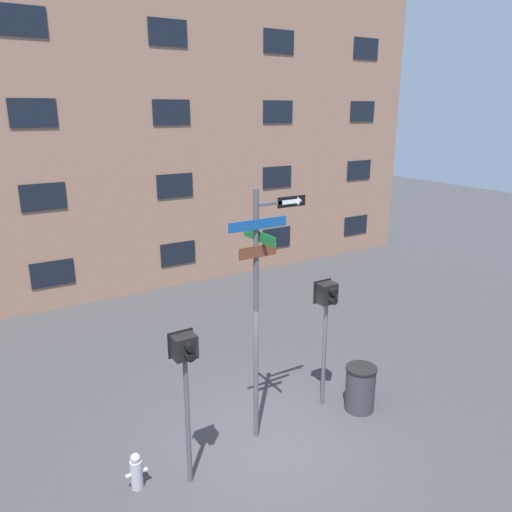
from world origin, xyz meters
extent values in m
plane|color=#38383A|center=(0.00, 0.00, 0.00)|extent=(60.00, 60.00, 0.00)
cube|color=#936B56|center=(0.00, 8.95, 5.71)|extent=(24.00, 0.60, 11.41)
cube|color=black|center=(-2.00, 8.63, 1.14)|extent=(1.23, 0.03, 0.77)
cube|color=black|center=(2.00, 8.63, 1.14)|extent=(1.23, 0.03, 0.77)
cube|color=black|center=(6.00, 8.63, 1.14)|extent=(1.23, 0.03, 0.77)
cube|color=black|center=(10.00, 8.63, 1.14)|extent=(1.23, 0.03, 0.77)
cube|color=black|center=(-2.00, 8.63, 3.42)|extent=(1.23, 0.03, 0.77)
cube|color=black|center=(2.00, 8.63, 3.42)|extent=(1.23, 0.03, 0.77)
cube|color=black|center=(6.00, 8.63, 3.42)|extent=(1.23, 0.03, 0.77)
cube|color=black|center=(10.00, 8.63, 3.42)|extent=(1.23, 0.03, 0.77)
cube|color=black|center=(-2.00, 8.63, 5.71)|extent=(1.23, 0.03, 0.77)
cube|color=black|center=(2.00, 8.63, 5.71)|extent=(1.23, 0.03, 0.77)
cube|color=black|center=(6.00, 8.63, 5.71)|extent=(1.23, 0.03, 0.77)
cube|color=black|center=(10.00, 8.63, 5.71)|extent=(1.23, 0.03, 0.77)
cube|color=black|center=(-2.00, 8.63, 7.99)|extent=(1.23, 0.03, 0.77)
cube|color=black|center=(2.00, 8.63, 7.99)|extent=(1.23, 0.03, 0.77)
cube|color=black|center=(6.00, 8.63, 7.99)|extent=(1.23, 0.03, 0.77)
cube|color=black|center=(10.00, 8.63, 7.99)|extent=(1.23, 0.03, 0.77)
cylinder|color=#4C4C51|center=(-0.09, 0.32, 2.30)|extent=(0.09, 0.09, 4.61)
cube|color=#4C4C51|center=(0.26, 0.32, 4.33)|extent=(0.70, 0.05, 0.05)
cube|color=#14478C|center=(-0.09, 0.26, 4.03)|extent=(1.09, 0.02, 0.17)
cube|color=#196B2D|center=(-0.03, 0.32, 3.81)|extent=(0.02, 0.95, 0.17)
cube|color=brown|center=(-0.09, 0.26, 3.57)|extent=(0.72, 0.02, 0.20)
cube|color=black|center=(0.61, 0.30, 4.33)|extent=(0.56, 0.02, 0.18)
cube|color=white|center=(0.57, 0.29, 4.33)|extent=(0.32, 0.01, 0.07)
cone|color=white|center=(0.77, 0.29, 4.33)|extent=(0.10, 0.14, 0.14)
cylinder|color=#4C4C51|center=(-1.62, -0.10, 1.11)|extent=(0.08, 0.08, 2.23)
cube|color=black|center=(-1.62, -0.10, 2.41)|extent=(0.35, 0.26, 0.36)
cube|color=black|center=(-1.62, 0.04, 2.41)|extent=(0.41, 0.02, 0.42)
cylinder|color=black|center=(-1.62, -0.29, 2.49)|extent=(0.13, 0.12, 0.13)
cylinder|color=black|center=(-1.62, -0.29, 2.33)|extent=(0.13, 0.12, 0.13)
cylinder|color=silver|center=(-1.62, -0.24, 2.49)|extent=(0.10, 0.01, 0.10)
cylinder|color=#4C4C51|center=(1.62, 0.49, 1.11)|extent=(0.08, 0.08, 2.22)
cube|color=black|center=(1.62, 0.49, 2.42)|extent=(0.36, 0.26, 0.40)
cube|color=black|center=(1.62, 0.63, 2.42)|extent=(0.42, 0.02, 0.46)
cylinder|color=black|center=(1.62, 0.30, 2.51)|extent=(0.14, 0.12, 0.14)
cylinder|color=black|center=(1.62, 0.30, 2.33)|extent=(0.14, 0.12, 0.14)
cylinder|color=#EA4C14|center=(1.62, 0.35, 2.51)|extent=(0.11, 0.01, 0.11)
cylinder|color=#A5A5A8|center=(-2.40, 0.21, 0.25)|extent=(0.19, 0.19, 0.50)
sphere|color=#A5A5A8|center=(-2.40, 0.21, 0.55)|extent=(0.16, 0.16, 0.16)
cylinder|color=#A5A5A8|center=(-2.54, 0.21, 0.27)|extent=(0.08, 0.07, 0.07)
cylinder|color=#A5A5A8|center=(-2.26, 0.21, 0.27)|extent=(0.08, 0.07, 0.07)
cylinder|color=#333338|center=(2.13, -0.06, 0.45)|extent=(0.59, 0.59, 0.89)
cylinder|color=black|center=(2.13, -0.06, 0.91)|extent=(0.62, 0.62, 0.04)
camera|label=1|loc=(-4.28, -6.41, 5.84)|focal=35.00mm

